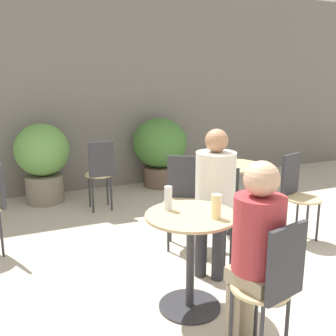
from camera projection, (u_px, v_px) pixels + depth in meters
name	position (u px, v px, depth m)	size (l,w,h in m)	color
ground_plane	(223.00, 304.00, 2.99)	(20.00, 20.00, 0.00)	#B2A899
storefront_wall	(99.00, 89.00, 5.79)	(10.00, 0.06, 3.00)	slate
cafe_table_near	(190.00, 245.00, 2.84)	(0.66, 0.66, 0.74)	#2D2D33
cafe_table_far	(232.00, 185.00, 4.37)	(0.67, 0.67, 0.74)	#2D2D33
bistro_chair_0	(273.00, 280.00, 2.26)	(0.37, 0.39, 0.91)	tan
bistro_chair_1	(219.00, 208.00, 3.49)	(0.42, 0.42, 0.91)	tan
bistro_chair_2	(182.00, 192.00, 3.95)	(0.41, 0.41, 0.91)	tan
bistro_chair_3	(296.00, 189.00, 4.07)	(0.39, 0.40, 0.91)	tan
bistro_chair_5	(101.00, 169.00, 4.92)	(0.36, 0.37, 0.91)	tan
seated_person_0	(256.00, 241.00, 2.32)	(0.32, 0.34, 1.23)	gray
seated_person_1	(215.00, 190.00, 3.32)	(0.43, 0.43, 1.27)	#2D2D33
beer_glass_0	(216.00, 206.00, 2.69)	(0.07, 0.07, 0.17)	beige
beer_glass_1	(168.00, 198.00, 2.86)	(0.06, 0.06, 0.18)	silver
potted_plant_0	(43.00, 158.00, 5.25)	(0.72, 0.72, 1.08)	slate
potted_plant_1	(160.00, 147.00, 6.03)	(0.83, 0.83, 1.06)	brown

